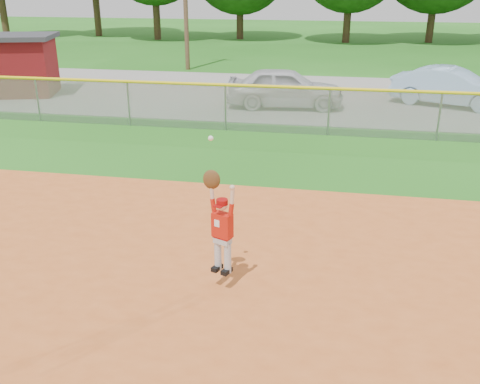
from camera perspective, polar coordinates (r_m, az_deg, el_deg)
name	(u,v)px	position (r m, az deg, el deg)	size (l,w,h in m)	color
ground	(305,315)	(8.27, 7.00, -12.86)	(120.00, 120.00, 0.00)	#206316
parking_strip	(332,97)	(23.28, 9.79, 9.98)	(44.00, 10.00, 0.03)	gray
car_white_a	(285,88)	(20.93, 4.85, 11.05)	(1.79, 4.44, 1.51)	silver
car_blue	(451,87)	(22.64, 21.59, 10.38)	(1.55, 4.44, 1.46)	#8FB4D6
utility_shed	(16,65)	(25.06, -22.80, 12.42)	(3.94, 3.43, 2.52)	#5E0D0F
outfield_fence	(329,108)	(17.23, 9.48, 8.82)	(40.06, 0.10, 1.55)	gray
ballplayer	(221,223)	(8.27, -2.07, -3.35)	(0.55, 0.36, 2.21)	silver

